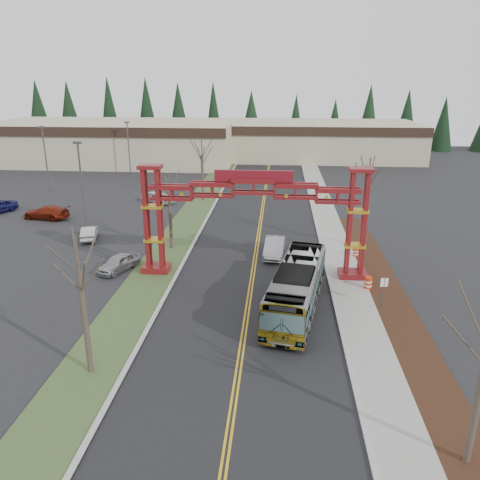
# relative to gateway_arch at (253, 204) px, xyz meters

# --- Properties ---
(ground) EXTENTS (200.00, 200.00, 0.00)m
(ground) POSITION_rel_gateway_arch_xyz_m (-0.00, -18.00, -5.98)
(ground) COLOR black
(ground) RESTS_ON ground
(road) EXTENTS (12.00, 110.00, 0.02)m
(road) POSITION_rel_gateway_arch_xyz_m (-0.00, 7.00, -5.97)
(road) COLOR black
(road) RESTS_ON ground
(lane_line_left) EXTENTS (0.12, 100.00, 0.01)m
(lane_line_left) POSITION_rel_gateway_arch_xyz_m (-0.12, 7.00, -5.96)
(lane_line_left) COLOR gold
(lane_line_left) RESTS_ON road
(lane_line_right) EXTENTS (0.12, 100.00, 0.01)m
(lane_line_right) POSITION_rel_gateway_arch_xyz_m (0.12, 7.00, -5.96)
(lane_line_right) COLOR gold
(lane_line_right) RESTS_ON road
(curb_right) EXTENTS (0.30, 110.00, 0.15)m
(curb_right) POSITION_rel_gateway_arch_xyz_m (6.15, 7.00, -5.91)
(curb_right) COLOR #A3A49E
(curb_right) RESTS_ON ground
(sidewalk_right) EXTENTS (2.60, 110.00, 0.14)m
(sidewalk_right) POSITION_rel_gateway_arch_xyz_m (7.60, 7.00, -5.91)
(sidewalk_right) COLOR gray
(sidewalk_right) RESTS_ON ground
(landscape_strip) EXTENTS (2.60, 50.00, 0.12)m
(landscape_strip) POSITION_rel_gateway_arch_xyz_m (10.20, -8.00, -5.92)
(landscape_strip) COLOR black
(landscape_strip) RESTS_ON ground
(grass_median) EXTENTS (4.00, 110.00, 0.08)m
(grass_median) POSITION_rel_gateway_arch_xyz_m (-8.00, 7.00, -5.94)
(grass_median) COLOR #304A25
(grass_median) RESTS_ON ground
(curb_left) EXTENTS (0.30, 110.00, 0.15)m
(curb_left) POSITION_rel_gateway_arch_xyz_m (-6.15, 7.00, -5.91)
(curb_left) COLOR #A3A49E
(curb_left) RESTS_ON ground
(gateway_arch) EXTENTS (18.20, 1.60, 8.90)m
(gateway_arch) POSITION_rel_gateway_arch_xyz_m (0.00, 0.00, 0.00)
(gateway_arch) COLOR maroon
(gateway_arch) RESTS_ON ground
(retail_building_west) EXTENTS (46.00, 22.30, 7.50)m
(retail_building_west) POSITION_rel_gateway_arch_xyz_m (-30.00, 53.96, -2.22)
(retail_building_west) COLOR #BDB190
(retail_building_west) RESTS_ON ground
(retail_building_east) EXTENTS (38.00, 20.30, 7.00)m
(retail_building_east) POSITION_rel_gateway_arch_xyz_m (10.00, 61.95, -2.47)
(retail_building_east) COLOR #BDB190
(retail_building_east) RESTS_ON ground
(conifer_treeline) EXTENTS (116.10, 5.60, 13.00)m
(conifer_treeline) POSITION_rel_gateway_arch_xyz_m (0.25, 74.00, 0.50)
(conifer_treeline) COLOR black
(conifer_treeline) RESTS_ON ground
(transit_bus) EXTENTS (4.82, 12.05, 3.27)m
(transit_bus) POSITION_rel_gateway_arch_xyz_m (3.34, -5.68, -4.35)
(transit_bus) COLOR #ABACB3
(transit_bus) RESTS_ON ground
(silver_sedan) EXTENTS (2.00, 4.95, 1.60)m
(silver_sedan) POSITION_rel_gateway_arch_xyz_m (1.70, 4.59, -5.18)
(silver_sedan) COLOR #A5A8AD
(silver_sedan) RESTS_ON ground
(parked_car_near_a) EXTENTS (3.20, 4.39, 1.39)m
(parked_car_near_a) POSITION_rel_gateway_arch_xyz_m (-11.19, 0.00, -5.29)
(parked_car_near_a) COLOR #989A9F
(parked_car_near_a) RESTS_ON ground
(parked_car_near_b) EXTENTS (2.45, 4.21, 1.31)m
(parked_car_near_b) POSITION_rel_gateway_arch_xyz_m (-16.78, 7.74, -5.33)
(parked_car_near_b) COLOR silver
(parked_car_near_b) RESTS_ON ground
(parked_car_mid_a) EXTENTS (5.55, 2.99, 1.53)m
(parked_car_mid_a) POSITION_rel_gateway_arch_xyz_m (-24.44, 14.25, -5.22)
(parked_car_mid_a) COLOR maroon
(parked_car_mid_a) RESTS_ON ground
(parked_car_far_a) EXTENTS (4.64, 3.25, 1.45)m
(parked_car_far_a) POSITION_rel_gateway_arch_xyz_m (-13.56, 22.40, -5.26)
(parked_car_far_a) COLOR #B7B9BF
(parked_car_far_a) RESTS_ON ground
(bare_tree_median_near) EXTENTS (3.08, 3.08, 7.90)m
(bare_tree_median_near) POSITION_rel_gateway_arch_xyz_m (-8.00, -14.12, -0.15)
(bare_tree_median_near) COLOR #382D26
(bare_tree_median_near) RESTS_ON ground
(bare_tree_median_mid) EXTENTS (2.99, 2.99, 7.13)m
(bare_tree_median_mid) POSITION_rel_gateway_arch_xyz_m (-8.00, 5.66, -0.86)
(bare_tree_median_mid) COLOR #382D26
(bare_tree_median_mid) RESTS_ON ground
(bare_tree_median_far) EXTENTS (3.44, 3.44, 8.03)m
(bare_tree_median_far) POSITION_rel_gateway_arch_xyz_m (-8.00, 24.36, -0.26)
(bare_tree_median_far) COLOR #382D26
(bare_tree_median_far) RESTS_ON ground
(bare_tree_right_far) EXTENTS (3.34, 3.34, 8.55)m
(bare_tree_right_far) POSITION_rel_gateway_arch_xyz_m (10.00, 7.32, 0.31)
(bare_tree_right_far) COLOR #382D26
(bare_tree_right_far) RESTS_ON ground
(light_pole_near) EXTENTS (0.79, 0.40, 9.15)m
(light_pole_near) POSITION_rel_gateway_arch_xyz_m (-18.64, 11.45, -0.69)
(light_pole_near) COLOR #3F3F44
(light_pole_near) RESTS_ON ground
(light_pole_mid) EXTENTS (0.79, 0.40, 9.13)m
(light_pole_mid) POSITION_rel_gateway_arch_xyz_m (-30.35, 27.19, -0.70)
(light_pole_mid) COLOR #3F3F44
(light_pole_mid) RESTS_ON ground
(light_pole_far) EXTENTS (0.75, 0.38, 8.66)m
(light_pole_far) POSITION_rel_gateway_arch_xyz_m (-22.95, 40.89, -0.97)
(light_pole_far) COLOR #3F3F44
(light_pole_far) RESTS_ON ground
(street_sign) EXTENTS (0.52, 0.10, 2.28)m
(street_sign) POSITION_rel_gateway_arch_xyz_m (9.31, -5.13, -4.34)
(street_sign) COLOR #3F3F44
(street_sign) RESTS_ON ground
(barrel_south) EXTENTS (0.57, 0.57, 1.06)m
(barrel_south) POSITION_rel_gateway_arch_xyz_m (8.85, -2.10, -5.45)
(barrel_south) COLOR red
(barrel_south) RESTS_ON ground
(barrel_mid) EXTENTS (0.52, 0.52, 0.97)m
(barrel_mid) POSITION_rel_gateway_arch_xyz_m (8.69, 0.84, -5.50)
(barrel_mid) COLOR red
(barrel_mid) RESTS_ON ground
(barrel_north) EXTENTS (0.50, 0.50, 0.92)m
(barrel_north) POSITION_rel_gateway_arch_xyz_m (8.98, 4.79, -5.52)
(barrel_north) COLOR red
(barrel_north) RESTS_ON ground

